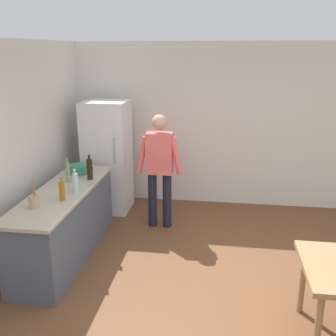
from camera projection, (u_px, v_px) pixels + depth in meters
name	position (u px, v px, depth m)	size (l,w,h in m)	color
ground_plane	(221.00, 307.00, 4.09)	(14.00, 14.00, 0.00)	brown
wall_back	(227.00, 126.00, 6.54)	(6.40, 0.12, 2.70)	silver
kitchen_counter	(65.00, 223.00, 4.99)	(0.64, 2.20, 0.90)	#4C5666
refrigerator	(107.00, 157.00, 6.36)	(0.70, 0.67, 1.80)	white
person	(160.00, 164.00, 5.68)	(0.70, 0.22, 1.70)	#1E1E2D
cooking_pot	(79.00, 169.00, 5.52)	(0.40, 0.28, 0.12)	#2D845B
utensil_jar	(34.00, 201.00, 4.31)	(0.11, 0.11, 0.32)	tan
bottle_wine_dark	(90.00, 169.00, 5.24)	(0.08, 0.08, 0.34)	black
bottle_oil_amber	(62.00, 191.00, 4.51)	(0.06, 0.06, 0.28)	#996619
bottle_vinegar_tall	(68.00, 172.00, 5.14)	(0.06, 0.06, 0.32)	gray
bottle_water_clear	(75.00, 183.00, 4.75)	(0.07, 0.07, 0.30)	silver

